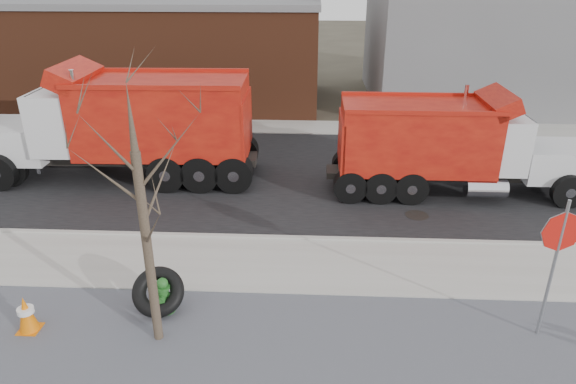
# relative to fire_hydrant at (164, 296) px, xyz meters

# --- Properties ---
(ground) EXTENTS (120.00, 120.00, 0.00)m
(ground) POSITION_rel_fire_hydrant_xyz_m (3.31, 1.72, -0.39)
(ground) COLOR #383328
(ground) RESTS_ON ground
(gravel_verge) EXTENTS (60.00, 5.00, 0.03)m
(gravel_verge) POSITION_rel_fire_hydrant_xyz_m (3.31, -1.78, -0.37)
(gravel_verge) COLOR gray
(gravel_verge) RESTS_ON ground
(sidewalk) EXTENTS (60.00, 2.50, 0.06)m
(sidewalk) POSITION_rel_fire_hydrant_xyz_m (3.31, 1.97, -0.36)
(sidewalk) COLOR #9E9B93
(sidewalk) RESTS_ON ground
(curb) EXTENTS (60.00, 0.15, 0.11)m
(curb) POSITION_rel_fire_hydrant_xyz_m (3.31, 3.27, -0.33)
(curb) COLOR #9E9B93
(curb) RESTS_ON ground
(road) EXTENTS (60.00, 9.40, 0.02)m
(road) POSITION_rel_fire_hydrant_xyz_m (3.31, 8.02, -0.38)
(road) COLOR black
(road) RESTS_ON ground
(far_sidewalk) EXTENTS (60.00, 2.00, 0.06)m
(far_sidewalk) POSITION_rel_fire_hydrant_xyz_m (3.31, 13.72, -0.36)
(far_sidewalk) COLOR #9E9B93
(far_sidewalk) RESTS_ON ground
(building_grey) EXTENTS (12.00, 10.00, 8.00)m
(building_grey) POSITION_rel_fire_hydrant_xyz_m (12.31, 19.72, 3.61)
(building_grey) COLOR slate
(building_grey) RESTS_ON ground
(building_brick) EXTENTS (20.20, 8.20, 5.30)m
(building_brick) POSITION_rel_fire_hydrant_xyz_m (-6.69, 18.72, 2.27)
(building_brick) COLOR #5E2E1B
(building_brick) RESTS_ON ground
(bare_tree) EXTENTS (3.20, 3.20, 5.20)m
(bare_tree) POSITION_rel_fire_hydrant_xyz_m (0.11, -0.88, 2.91)
(bare_tree) COLOR #382D23
(bare_tree) RESTS_ON ground
(fire_hydrant) EXTENTS (0.47, 0.46, 0.85)m
(fire_hydrant) POSITION_rel_fire_hydrant_xyz_m (0.00, 0.00, 0.00)
(fire_hydrant) COLOR #2E6D29
(fire_hydrant) RESTS_ON ground
(truck_tire) EXTENTS (1.26, 1.18, 1.00)m
(truck_tire) POSITION_rel_fire_hydrant_xyz_m (-0.12, 0.02, 0.10)
(truck_tire) COLOR black
(truck_tire) RESTS_ON ground
(stop_sign) EXTENTS (0.82, 0.16, 3.03)m
(stop_sign) POSITION_rel_fire_hydrant_xyz_m (7.79, -0.37, 1.66)
(stop_sign) COLOR gray
(stop_sign) RESTS_ON ground
(traffic_cone_near) EXTENTS (0.43, 0.43, 0.82)m
(traffic_cone_near) POSITION_rel_fire_hydrant_xyz_m (-2.61, -0.77, 0.02)
(traffic_cone_near) COLOR orange
(traffic_cone_near) RESTS_ON ground
(dump_truck_red_a) EXTENTS (8.29, 2.33, 3.35)m
(dump_truck_red_a) POSITION_rel_fire_hydrant_xyz_m (7.46, 6.75, 1.32)
(dump_truck_red_a) COLOR black
(dump_truck_red_a) RESTS_ON ground
(dump_truck_red_b) EXTENTS (9.49, 2.91, 3.95)m
(dump_truck_red_b) POSITION_rel_fire_hydrant_xyz_m (-3.14, 7.45, 1.62)
(dump_truck_red_b) COLOR black
(dump_truck_red_b) RESTS_ON ground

